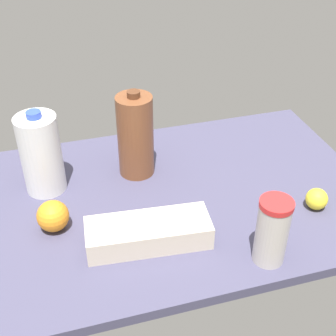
% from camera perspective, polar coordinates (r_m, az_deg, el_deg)
% --- Properties ---
extents(countertop, '(1.20, 0.76, 0.03)m').
position_cam_1_polar(countertop, '(1.37, 0.00, -3.93)').
color(countertop, '#45425D').
rests_on(countertop, ground).
extents(tumbler_cup, '(0.08, 0.08, 0.18)m').
position_cam_1_polar(tumbler_cup, '(1.14, 12.57, -7.52)').
color(tumbler_cup, beige).
rests_on(tumbler_cup, countertop).
extents(chocolate_milk_jug, '(0.11, 0.11, 0.27)m').
position_cam_1_polar(chocolate_milk_jug, '(1.39, -3.99, 3.95)').
color(chocolate_milk_jug, brown).
rests_on(chocolate_milk_jug, countertop).
extents(milk_jug, '(0.12, 0.12, 0.26)m').
position_cam_1_polar(milk_jug, '(1.37, -15.23, 1.66)').
color(milk_jug, white).
rests_on(milk_jug, countertop).
extents(egg_carton, '(0.32, 0.14, 0.07)m').
position_cam_1_polar(egg_carton, '(1.20, -2.40, -7.90)').
color(egg_carton, beige).
rests_on(egg_carton, countertop).
extents(orange_loose, '(0.08, 0.08, 0.08)m').
position_cam_1_polar(orange_loose, '(1.27, -13.85, -5.70)').
color(orange_loose, orange).
rests_on(orange_loose, countertop).
extents(lemon_by_jug, '(0.06, 0.06, 0.06)m').
position_cam_1_polar(lemon_by_jug, '(1.37, 17.67, -3.61)').
color(lemon_by_jug, yellow).
rests_on(lemon_by_jug, countertop).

